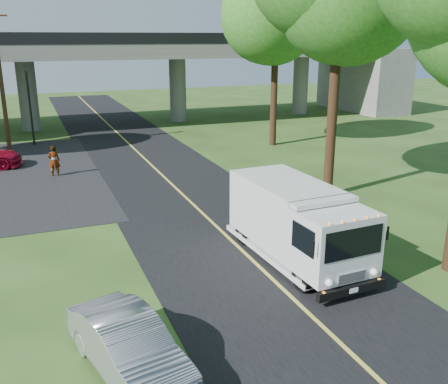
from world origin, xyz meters
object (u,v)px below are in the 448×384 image
utility_pole (1,78)px  step_van (296,221)px  tree_right_far (280,15)px  silver_sedan (129,346)px  traffic_signal (29,97)px  pedestrian (54,161)px

utility_pole → step_van: utility_pole is taller
tree_right_far → step_van: 19.49m
silver_sedan → step_van: bearing=16.2°
tree_right_far → silver_sedan: 25.71m
traffic_signal → pedestrian: size_ratio=3.19×
step_van → tree_right_far: bearing=61.6°
utility_pole → step_van: bearing=-66.8°
tree_right_far → step_van: size_ratio=1.81×
step_van → silver_sedan: 7.23m
utility_pole → step_van: size_ratio=1.48×
traffic_signal → utility_pole: size_ratio=0.58×
traffic_signal → utility_pole: bearing=-126.9°
step_van → pedestrian: size_ratio=3.73×
traffic_signal → step_van: traffic_signal is taller
utility_pole → tree_right_far: 17.61m
tree_right_far → step_van: tree_right_far is taller
utility_pole → pedestrian: 8.13m
pedestrian → tree_right_far: bearing=-168.7°
step_van → silver_sedan: bearing=-151.9°
utility_pole → silver_sedan: size_ratio=2.30×
utility_pole → silver_sedan: bearing=-83.8°
traffic_signal → step_van: size_ratio=0.85×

